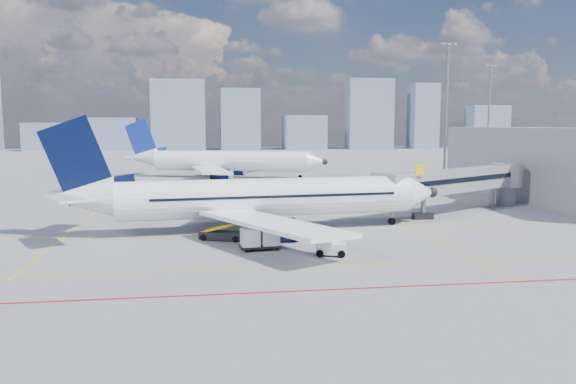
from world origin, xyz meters
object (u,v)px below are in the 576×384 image
Objects in this scene: belt_loader at (223,233)px; ramp_worker at (338,243)px; main_aircraft at (252,199)px; cargo_dolly at (260,238)px; baggage_tug at (330,246)px; second_aircraft at (223,161)px.

ramp_worker is at bearing -13.17° from belt_loader.
belt_loader is at bearing -131.41° from main_aircraft.
ramp_worker is (6.22, -2.03, -0.15)m from cargo_dolly.
baggage_tug is 1.54× the size of ramp_worker.
second_aircraft is 68.62m from baggage_tug.
second_aircraft is 15.11× the size of baggage_tug.
belt_loader is 3.38× the size of ramp_worker.
second_aircraft reaches higher than belt_loader.
second_aircraft is 11.34× the size of cargo_dolly.
belt_loader is at bearing 56.47° from ramp_worker.
main_aircraft is 11.09× the size of cargo_dolly.
baggage_tug is 1.21m from ramp_worker.
main_aircraft is at bearing 32.49° from ramp_worker.
cargo_dolly is at bearing -95.29° from main_aircraft.
second_aircraft is 61.02m from belt_loader.
cargo_dolly is (1.25, -65.42, -2.21)m from second_aircraft.
ramp_worker is (7.46, -67.45, -2.36)m from second_aircraft.
baggage_tug is (6.57, -68.26, -2.43)m from second_aircraft.
ramp_worker is (9.12, -6.50, 0.24)m from belt_loader.
ramp_worker reaches higher than baggage_tug.
ramp_worker is (6.19, -10.49, -2.36)m from main_aircraft.
second_aircraft is 23.31× the size of ramp_worker.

